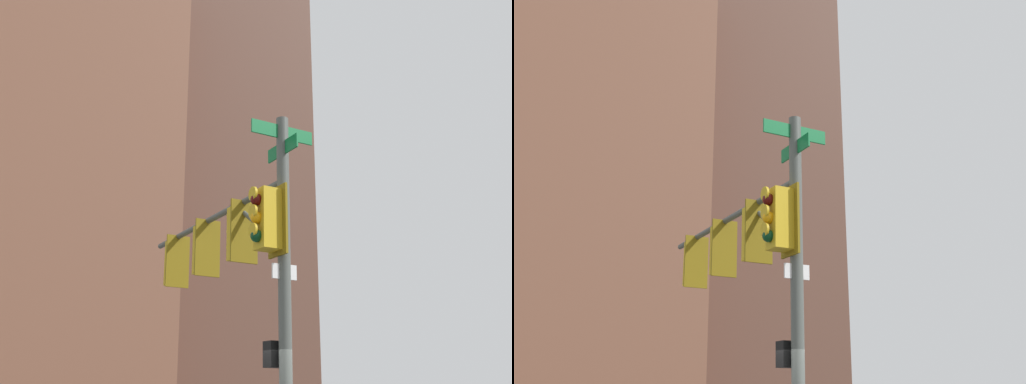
# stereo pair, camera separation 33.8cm
# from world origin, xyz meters

# --- Properties ---
(signal_pole_assembly) EXTENTS (1.30, 5.91, 6.35)m
(signal_pole_assembly) POSITION_xyz_m (-0.11, -2.09, 4.25)
(signal_pole_assembly) COLOR #4C514C
(signal_pole_assembly) RESTS_ON ground_plane
(building_brick_nearside) EXTENTS (27.81, 19.76, 54.82)m
(building_brick_nearside) POSITION_xyz_m (-6.31, -43.59, 27.41)
(building_brick_nearside) COLOR brown
(building_brick_nearside) RESTS_ON ground_plane
(building_brick_midblock) EXTENTS (17.27, 16.31, 32.83)m
(building_brick_midblock) POSITION_xyz_m (1.21, -36.72, 16.42)
(building_brick_midblock) COLOR brown
(building_brick_midblock) RESTS_ON ground_plane
(building_glass_tower) EXTENTS (27.02, 28.69, 62.92)m
(building_glass_tower) POSITION_xyz_m (-5.12, -52.12, 31.46)
(building_glass_tower) COLOR #7A99B2
(building_glass_tower) RESTS_ON ground_plane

